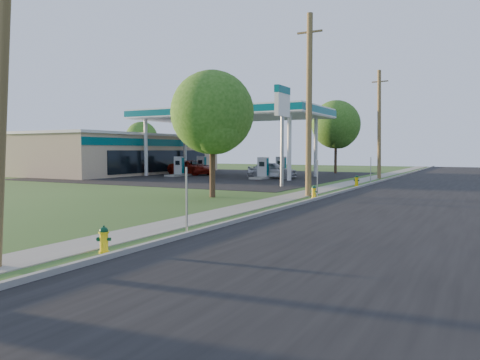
# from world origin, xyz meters

# --- Properties ---
(ground_plane) EXTENTS (140.00, 140.00, 0.00)m
(ground_plane) POSITION_xyz_m (0.00, 0.00, 0.00)
(ground_plane) COLOR #315021
(ground_plane) RESTS_ON ground
(road) EXTENTS (8.00, 120.00, 0.02)m
(road) POSITION_xyz_m (4.50, 10.00, 0.01)
(road) COLOR black
(road) RESTS_ON ground
(curb) EXTENTS (0.15, 120.00, 0.15)m
(curb) POSITION_xyz_m (0.50, 10.00, 0.07)
(curb) COLOR gray
(curb) RESTS_ON ground
(sidewalk) EXTENTS (1.50, 120.00, 0.03)m
(sidewalk) POSITION_xyz_m (-1.25, 10.00, 0.01)
(sidewalk) COLOR gray
(sidewalk) RESTS_ON ground
(forecourt) EXTENTS (26.00, 28.00, 0.02)m
(forecourt) POSITION_xyz_m (-16.00, 32.00, 0.01)
(forecourt) COLOR black
(forecourt) RESTS_ON ground
(utility_pole_near) EXTENTS (1.40, 0.32, 9.48)m
(utility_pole_near) POSITION_xyz_m (-0.60, -1.00, 4.80)
(utility_pole_near) COLOR brown
(utility_pole_near) RESTS_ON ground
(utility_pole_mid) EXTENTS (1.40, 0.32, 9.80)m
(utility_pole_mid) POSITION_xyz_m (-0.60, 17.00, 4.95)
(utility_pole_mid) COLOR brown
(utility_pole_mid) RESTS_ON ground
(utility_pole_far) EXTENTS (1.40, 0.32, 9.50)m
(utility_pole_far) POSITION_xyz_m (-0.60, 35.00, 4.80)
(utility_pole_far) COLOR brown
(utility_pole_far) RESTS_ON ground
(sign_post_near) EXTENTS (0.05, 0.04, 2.00)m
(sign_post_near) POSITION_xyz_m (0.25, 4.20, 1.00)
(sign_post_near) COLOR gray
(sign_post_near) RESTS_ON ground
(sign_post_mid) EXTENTS (0.05, 0.04, 2.00)m
(sign_post_mid) POSITION_xyz_m (0.25, 16.00, 1.00)
(sign_post_mid) COLOR gray
(sign_post_mid) RESTS_ON ground
(sign_post_far) EXTENTS (0.05, 0.04, 2.00)m
(sign_post_far) POSITION_xyz_m (0.25, 28.20, 1.00)
(sign_post_far) COLOR gray
(sign_post_far) RESTS_ON ground
(gas_canopy) EXTENTS (18.18, 9.18, 6.40)m
(gas_canopy) POSITION_xyz_m (-14.00, 32.00, 5.90)
(gas_canopy) COLOR silver
(gas_canopy) RESTS_ON ground
(fuel_pump_nw) EXTENTS (1.20, 3.20, 1.90)m
(fuel_pump_nw) POSITION_xyz_m (-18.50, 30.00, 0.72)
(fuel_pump_nw) COLOR gray
(fuel_pump_nw) RESTS_ON ground
(fuel_pump_ne) EXTENTS (1.20, 3.20, 1.90)m
(fuel_pump_ne) POSITION_xyz_m (-9.50, 30.00, 0.72)
(fuel_pump_ne) COLOR gray
(fuel_pump_ne) RESTS_ON ground
(fuel_pump_sw) EXTENTS (1.20, 3.20, 1.90)m
(fuel_pump_sw) POSITION_xyz_m (-18.50, 34.00, 0.72)
(fuel_pump_sw) COLOR gray
(fuel_pump_sw) RESTS_ON ground
(fuel_pump_se) EXTENTS (1.20, 3.20, 1.90)m
(fuel_pump_se) POSITION_xyz_m (-9.50, 34.00, 0.72)
(fuel_pump_se) COLOR gray
(fuel_pump_se) RESTS_ON ground
(convenience_store) EXTENTS (10.40, 22.40, 4.25)m
(convenience_store) POSITION_xyz_m (-26.98, 32.00, 2.13)
(convenience_store) COLOR tan
(convenience_store) RESTS_ON ground
(price_pylon) EXTENTS (0.34, 2.04, 6.85)m
(price_pylon) POSITION_xyz_m (-4.50, 22.50, 5.43)
(price_pylon) COLOR gray
(price_pylon) RESTS_ON ground
(tree_verge) EXTENTS (4.42, 4.42, 6.71)m
(tree_verge) POSITION_xyz_m (-4.83, 14.00, 4.32)
(tree_verge) COLOR #352518
(tree_verge) RESTS_ON ground
(tree_lot) EXTENTS (5.20, 5.20, 7.89)m
(tree_lot) POSITION_xyz_m (-6.56, 42.21, 5.08)
(tree_lot) COLOR #352518
(tree_lot) RESTS_ON ground
(tree_back) EXTENTS (4.14, 4.14, 6.28)m
(tree_back) POSITION_xyz_m (-32.28, 40.97, 4.04)
(tree_back) COLOR #352518
(tree_back) RESTS_ON ground
(hydrant_near) EXTENTS (0.35, 0.31, 0.68)m
(hydrant_near) POSITION_xyz_m (-0.08, 1.18, 0.33)
(hydrant_near) COLOR yellow
(hydrant_near) RESTS_ON ground
(hydrant_mid) EXTENTS (0.36, 0.32, 0.70)m
(hydrant_mid) POSITION_xyz_m (0.08, 15.96, 0.34)
(hydrant_mid) COLOR yellow
(hydrant_mid) RESTS_ON ground
(hydrant_far) EXTENTS (0.41, 0.37, 0.79)m
(hydrant_far) POSITION_xyz_m (-0.10, 25.43, 0.39)
(hydrant_far) COLOR #E9BC08
(hydrant_far) RESTS_ON ground
(car_red) EXTENTS (5.71, 3.48, 1.48)m
(car_red) POSITION_xyz_m (-18.70, 32.49, 0.74)
(car_red) COLOR maroon
(car_red) RESTS_ON ground
(car_silver) EXTENTS (4.52, 2.13, 1.50)m
(car_silver) POSITION_xyz_m (-9.03, 30.93, 0.75)
(car_silver) COLOR #B1B3B8
(car_silver) RESTS_ON ground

